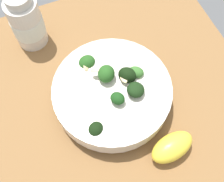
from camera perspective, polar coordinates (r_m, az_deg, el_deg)
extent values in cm
cube|color=brown|center=(61.14, 0.31, -1.48)|extent=(56.14, 56.14, 4.80)
cylinder|color=silver|center=(57.78, 0.00, -1.46)|extent=(12.34, 12.34, 1.31)
cylinder|color=silver|center=(55.42, 0.00, -0.33)|extent=(22.44, 22.44, 3.92)
cylinder|color=beige|center=(54.01, 0.00, 0.39)|extent=(18.23, 18.23, 0.80)
cylinder|color=#3C7A32|center=(56.09, 4.48, 3.16)|extent=(1.35, 1.23, 1.36)
ellipsoid|color=#386B2B|center=(54.91, 4.58, 3.85)|extent=(3.73, 3.92, 2.32)
cylinder|color=#3C7A32|center=(54.75, -1.12, 2.56)|extent=(1.42, 1.53, 1.31)
ellipsoid|color=#23511C|center=(53.36, -1.15, 3.39)|extent=(4.72, 5.31, 4.57)
cylinder|color=#589D47|center=(57.83, -4.84, 4.90)|extent=(1.13, 1.26, 1.34)
ellipsoid|color=#23511C|center=(56.66, -4.95, 5.62)|extent=(3.66, 4.29, 3.93)
cylinder|color=#4A8F3C|center=(52.19, -3.09, -7.95)|extent=(1.29, 1.17, 1.02)
ellipsoid|color=black|center=(51.07, -3.15, -7.54)|extent=(4.41, 4.45, 3.60)
cylinder|color=#2F662B|center=(52.50, 1.08, -2.00)|extent=(1.26, 1.27, 0.87)
ellipsoid|color=#194216|center=(51.42, 1.10, -1.46)|extent=(3.61, 3.41, 2.34)
cylinder|color=#4A8F3C|center=(53.98, 4.54, -0.55)|extent=(1.31, 1.52, 1.75)
ellipsoid|color=black|center=(52.48, 4.66, 0.24)|extent=(4.86, 5.09, 3.37)
cylinder|color=#589D47|center=(55.80, 2.79, 2.73)|extent=(1.51, 1.60, 1.07)
ellipsoid|color=black|center=(54.52, 2.86, 3.48)|extent=(4.93, 4.88, 3.78)
ellipsoid|color=#DBBC84|center=(53.35, 2.31, 2.33)|extent=(1.98, 1.40, 0.41)
ellipsoid|color=#DBBC84|center=(53.28, -3.38, 4.10)|extent=(1.69, 2.06, 0.87)
ellipsoid|color=#DBBC84|center=(55.66, -5.13, 4.77)|extent=(1.83, 1.36, 1.23)
ellipsoid|color=yellow|center=(53.82, 11.68, -10.72)|extent=(5.90, 8.97, 4.53)
cylinder|color=beige|center=(63.85, -16.32, 12.72)|extent=(6.57, 6.57, 11.37)
cylinder|color=silver|center=(64.28, -16.19, 12.40)|extent=(6.70, 6.70, 4.30)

